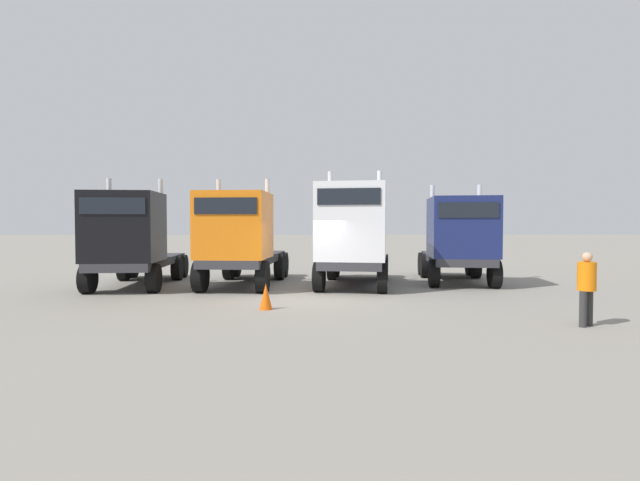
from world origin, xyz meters
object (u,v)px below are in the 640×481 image
Objects in this scene: semi_truck_orange at (239,239)px; visitor_in_hivis at (587,283)px; traffic_cone_near at (266,296)px; semi_truck_white at (353,235)px; semi_truck_black at (131,240)px; semi_truck_navy at (459,238)px.

visitor_in_hivis is at bearing 57.62° from semi_truck_orange.
traffic_cone_near is (-7.57, 2.45, -0.63)m from visitor_in_hivis.
semi_truck_orange is at bearing 106.46° from traffic_cone_near.
semi_truck_white is 8.24m from visitor_in_hivis.
semi_truck_black is 3.97m from semi_truck_orange.
visitor_in_hivis is 7.99m from traffic_cone_near.
semi_truck_white reaches higher than semi_truck_orange.
semi_truck_orange is 8.98× the size of traffic_cone_near.
semi_truck_white reaches higher than semi_truck_black.
semi_truck_white reaches higher than visitor_in_hivis.
semi_truck_orange is (3.97, 0.08, 0.03)m from semi_truck_black.
traffic_cone_near is (1.33, -4.51, -1.48)m from semi_truck_orange.
semi_truck_navy is at bearing -29.68° from visitor_in_hivis.
traffic_cone_near is (5.30, -4.43, -1.45)m from semi_truck_black.
visitor_in_hivis is (4.70, -6.70, -0.99)m from semi_truck_white.
semi_truck_navy is (8.56, 0.84, -0.02)m from semi_truck_orange.
semi_truck_orange is at bearing -75.54° from semi_truck_navy.
semi_truck_orange is at bearing -83.10° from semi_truck_white.
visitor_in_hivis reaches higher than traffic_cone_near.
semi_truck_orange is 1.09× the size of semi_truck_navy.
semi_truck_orange is 4.93m from traffic_cone_near.
semi_truck_black is 0.97× the size of semi_truck_white.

